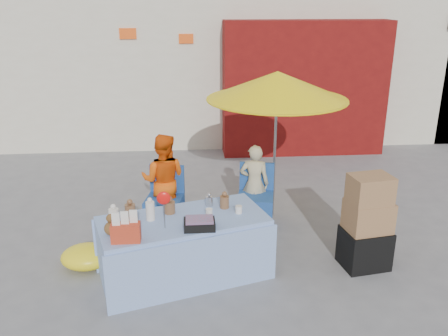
{
  "coord_description": "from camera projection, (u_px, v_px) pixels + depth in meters",
  "views": [
    {
      "loc": [
        -0.1,
        -4.94,
        3.02
      ],
      "look_at": [
        0.33,
        0.6,
        1.0
      ],
      "focal_mm": 38.0,
      "sensor_mm": 36.0,
      "label": 1
    }
  ],
  "objects": [
    {
      "name": "ground",
      "position": [
        201.0,
        264.0,
        5.67
      ],
      "size": [
        80.0,
        80.0,
        0.0
      ],
      "primitive_type": "plane",
      "color": "slate",
      "rests_on": "ground"
    },
    {
      "name": "market_table",
      "position": [
        183.0,
        247.0,
        5.32
      ],
      "size": [
        2.05,
        1.38,
        1.13
      ],
      "rotation": [
        0.0,
        0.0,
        0.3
      ],
      "color": "#92B6EA",
      "rests_on": "ground"
    },
    {
      "name": "chair_left",
      "position": [
        165.0,
        211.0,
        6.48
      ],
      "size": [
        0.56,
        0.55,
        0.85
      ],
      "rotation": [
        0.0,
        0.0,
        -0.19
      ],
      "color": "#224E9C",
      "rests_on": "ground"
    },
    {
      "name": "chair_right",
      "position": [
        255.0,
        208.0,
        6.57
      ],
      "size": [
        0.56,
        0.55,
        0.85
      ],
      "rotation": [
        0.0,
        0.0,
        -0.19
      ],
      "color": "#224E9C",
      "rests_on": "ground"
    },
    {
      "name": "vendor_orange",
      "position": [
        164.0,
        180.0,
        6.47
      ],
      "size": [
        0.72,
        0.61,
        1.31
      ],
      "primitive_type": "imported",
      "rotation": [
        0.0,
        0.0,
        2.95
      ],
      "color": "#F6590C",
      "rests_on": "ground"
    },
    {
      "name": "vendor_beige",
      "position": [
        254.0,
        184.0,
        6.59
      ],
      "size": [
        0.45,
        0.34,
        1.12
      ],
      "primitive_type": "imported",
      "rotation": [
        0.0,
        0.0,
        2.95
      ],
      "color": "#C7B98D",
      "rests_on": "ground"
    },
    {
      "name": "umbrella",
      "position": [
        277.0,
        86.0,
        6.3
      ],
      "size": [
        1.9,
        1.9,
        2.09
      ],
      "color": "gray",
      "rests_on": "ground"
    },
    {
      "name": "box_stack",
      "position": [
        367.0,
        225.0,
        5.46
      ],
      "size": [
        0.58,
        0.5,
        1.15
      ],
      "rotation": [
        0.0,
        0.0,
        0.16
      ],
      "color": "black",
      "rests_on": "ground"
    },
    {
      "name": "tarp_bundle",
      "position": [
        87.0,
        256.0,
        5.57
      ],
      "size": [
        0.64,
        0.52,
        0.27
      ],
      "primitive_type": "ellipsoid",
      "rotation": [
        0.0,
        0.0,
        0.06
      ],
      "color": "yellow",
      "rests_on": "ground"
    }
  ]
}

